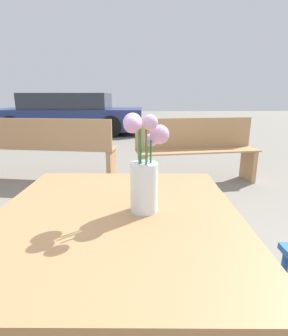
{
  "coord_description": "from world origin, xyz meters",
  "views": [
    {
      "loc": [
        0.07,
        -0.87,
        1.13
      ],
      "look_at": [
        0.1,
        0.01,
        0.88
      ],
      "focal_mm": 28.0,
      "sensor_mm": 36.0,
      "label": 1
    }
  ],
  "objects_px": {
    "parked_car": "(69,114)",
    "bench_near": "(43,146)",
    "bench_middle": "(196,148)",
    "table_front": "(117,235)",
    "flower_vase": "(144,174)"
  },
  "relations": [
    {
      "from": "table_front",
      "to": "flower_vase",
      "type": "bearing_deg",
      "value": 6.04
    },
    {
      "from": "bench_near",
      "to": "bench_middle",
      "type": "height_order",
      "value": "same"
    },
    {
      "from": "parked_car",
      "to": "bench_middle",
      "type": "bearing_deg",
      "value": -60.15
    },
    {
      "from": "flower_vase",
      "to": "parked_car",
      "type": "distance_m",
      "value": 7.78
    },
    {
      "from": "flower_vase",
      "to": "parked_car",
      "type": "height_order",
      "value": "parked_car"
    },
    {
      "from": "flower_vase",
      "to": "bench_middle",
      "type": "xyz_separation_m",
      "value": [
        0.78,
        2.53,
        -0.4
      ]
    },
    {
      "from": "bench_near",
      "to": "bench_middle",
      "type": "relative_size",
      "value": 1.23
    },
    {
      "from": "table_front",
      "to": "parked_car",
      "type": "bearing_deg",
      "value": 104.7
    },
    {
      "from": "table_front",
      "to": "flower_vase",
      "type": "height_order",
      "value": "flower_vase"
    },
    {
      "from": "parked_car",
      "to": "bench_near",
      "type": "bearing_deg",
      "value": -80.84
    },
    {
      "from": "table_front",
      "to": "bench_middle",
      "type": "bearing_deg",
      "value": 70.85
    },
    {
      "from": "flower_vase",
      "to": "bench_middle",
      "type": "height_order",
      "value": "flower_vase"
    },
    {
      "from": "bench_middle",
      "to": "flower_vase",
      "type": "bearing_deg",
      "value": -107.18
    },
    {
      "from": "bench_middle",
      "to": "parked_car",
      "type": "xyz_separation_m",
      "value": [
        -2.85,
        4.97,
        0.12
      ]
    },
    {
      "from": "bench_middle",
      "to": "parked_car",
      "type": "distance_m",
      "value": 5.73
    }
  ]
}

